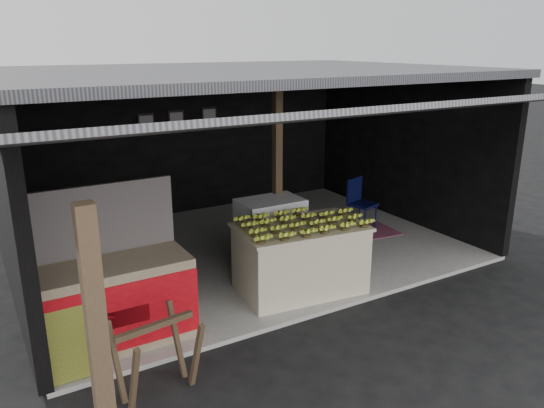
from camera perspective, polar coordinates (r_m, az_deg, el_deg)
ground at (r=7.14m, az=6.47°, el=-11.51°), size 80.00×80.00×0.00m
concrete_slab at (r=9.05m, az=-3.06°, el=-4.88°), size 7.00×5.00×0.06m
shophouse at (r=8.78m, az=-4.23°, el=8.45°), size 7.40×7.29×3.02m
banana_table at (r=7.38m, az=3.05°, el=-5.80°), size 1.84×1.25×0.96m
banana_pile at (r=7.17m, az=3.12°, el=-1.60°), size 1.70×1.14×0.19m
white_crate at (r=8.15m, az=-0.16°, el=-3.11°), size 0.96×0.66×1.07m
neighbor_stall at (r=6.38m, az=-16.81°, el=-9.77°), size 1.76×0.80×1.81m
green_signboard at (r=5.94m, az=-21.45°, el=-13.72°), size 0.55×0.21×0.82m
sawhorse at (r=5.49m, az=-12.35°, el=-15.12°), size 0.81×0.80×0.80m
water_barrel at (r=8.21m, az=6.40°, el=-5.16°), size 0.35×0.35×0.51m
plastic_chair at (r=10.00m, az=9.31°, el=0.56°), size 0.55×0.55×0.93m
magenta_rug at (r=9.87m, az=8.73°, el=-2.95°), size 1.60×1.15×0.01m
picture_frames at (r=10.63m, az=-10.09°, el=8.78°), size 1.62×0.04×0.46m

